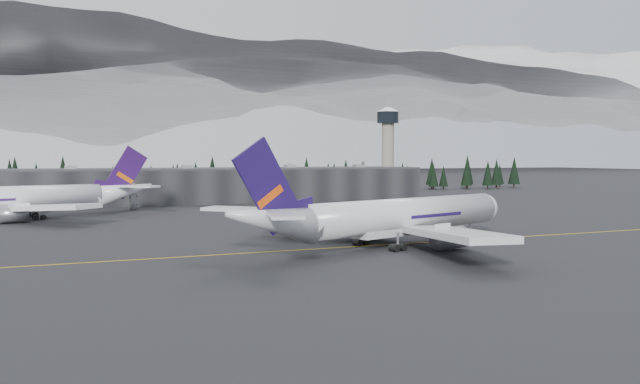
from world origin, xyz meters
name	(u,v)px	position (x,y,z in m)	size (l,w,h in m)	color
ground	(360,245)	(0.00, 0.00, 0.00)	(1400.00, 1400.00, 0.00)	black
taxiline	(364,246)	(0.00, -2.00, 0.01)	(400.00, 0.40, 0.02)	gold
terminal	(214,185)	(0.00, 125.00, 6.30)	(160.00, 30.00, 12.60)	black
control_tower	(388,141)	(75.00, 128.00, 23.41)	(10.00, 10.00, 37.70)	gray
treeline	(196,178)	(0.00, 162.00, 7.50)	(360.00, 20.00, 15.00)	black
mountain_ridge	(100,167)	(0.00, 1000.00, 0.00)	(4400.00, 900.00, 420.00)	white
jet_main	(384,217)	(2.65, -4.91, 5.58)	(65.61, 59.23, 19.79)	silver
jet_parked	(29,198)	(-60.77, 78.44, 5.65)	(66.92, 61.01, 20.05)	white
gse_vehicle_a	(133,207)	(-31.98, 97.64, 0.80)	(2.64, 5.73, 1.59)	silver
gse_vehicle_b	(271,203)	(15.22, 103.08, 0.66)	(1.56, 3.89, 1.32)	#BBBBBD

